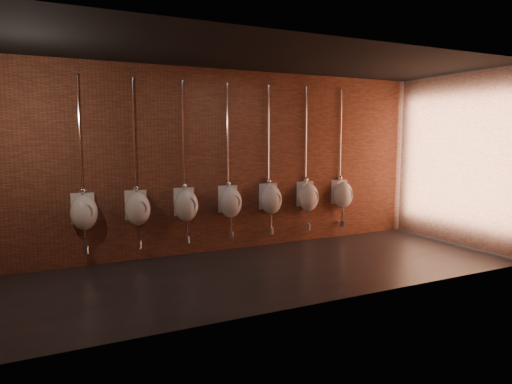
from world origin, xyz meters
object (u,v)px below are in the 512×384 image
at_px(urinal_3, 230,202).
at_px(urinal_4, 271,199).
at_px(urinal_1, 137,208).
at_px(urinal_0, 84,212).
at_px(urinal_2, 186,205).
at_px(urinal_5, 308,196).
at_px(urinal_6, 343,194).

xyz_separation_m(urinal_3, urinal_4, (0.81, 0.00, 0.00)).
bearing_deg(urinal_3, urinal_4, 0.00).
relative_size(urinal_1, urinal_3, 1.00).
height_order(urinal_0, urinal_2, same).
distance_m(urinal_0, urinal_5, 4.06).
relative_size(urinal_0, urinal_4, 1.00).
relative_size(urinal_1, urinal_6, 1.00).
xyz_separation_m(urinal_0, urinal_6, (4.88, 0.00, 0.00)).
bearing_deg(urinal_6, urinal_4, 180.00).
bearing_deg(urinal_1, urinal_0, 180.00).
bearing_deg(urinal_0, urinal_5, 0.00).
xyz_separation_m(urinal_3, urinal_6, (2.44, 0.00, 0.00)).
height_order(urinal_0, urinal_5, same).
relative_size(urinal_1, urinal_5, 1.00).
height_order(urinal_4, urinal_5, same).
xyz_separation_m(urinal_2, urinal_5, (2.44, 0.00, 0.00)).
bearing_deg(urinal_3, urinal_1, 180.00).
relative_size(urinal_4, urinal_6, 1.00).
distance_m(urinal_0, urinal_6, 4.88).
bearing_deg(urinal_3, urinal_6, 0.00).
xyz_separation_m(urinal_3, urinal_5, (1.63, 0.00, 0.00)).
bearing_deg(urinal_6, urinal_0, 180.00).
relative_size(urinal_0, urinal_3, 1.00).
distance_m(urinal_2, urinal_6, 3.25).
bearing_deg(urinal_4, urinal_6, 0.00).
xyz_separation_m(urinal_0, urinal_4, (3.25, 0.00, 0.00)).
bearing_deg(urinal_2, urinal_0, 180.00).
height_order(urinal_1, urinal_3, same).
height_order(urinal_2, urinal_5, same).
height_order(urinal_5, urinal_6, same).
bearing_deg(urinal_3, urinal_2, 180.00).
bearing_deg(urinal_4, urinal_3, 180.00).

